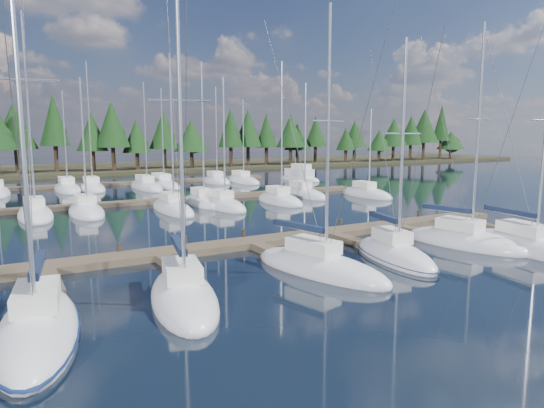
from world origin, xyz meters
TOP-DOWN VIEW (x-y plane):
  - ground at (0.00, 30.00)m, footprint 260.00×260.00m
  - far_shore at (0.00, 90.00)m, footprint 220.00×30.00m
  - main_dock at (0.00, 17.36)m, footprint 44.00×6.13m
  - back_docks at (0.00, 49.58)m, footprint 50.00×21.80m
  - front_sailboat_1 at (-12.94, 9.28)m, footprint 4.10×9.47m
  - front_sailboat_2 at (-7.29, 9.95)m, footprint 4.24×8.13m
  - front_sailboat_3 at (0.35, 10.89)m, footprint 4.66×9.03m
  - front_sailboat_4 at (5.58, 10.86)m, footprint 4.07×8.00m
  - front_sailboat_5 at (12.02, 11.24)m, footprint 4.61×8.64m
  - front_sailboat_6 at (14.08, 8.23)m, footprint 4.22×9.91m
  - back_sailboat_rows at (-0.09, 45.37)m, footprint 46.34×32.14m
  - motor_yacht_right at (26.35, 53.01)m, footprint 4.08×8.70m
  - tree_line at (-0.29, 80.21)m, footprint 186.83×12.34m

SIDE VIEW (x-z plane):
  - ground at x=0.00m, z-range 0.00..0.00m
  - back_docks at x=0.00m, z-range 0.00..0.40m
  - main_dock at x=0.00m, z-range -0.25..0.65m
  - back_sailboat_rows at x=-0.09m, z-range -8.56..9.09m
  - front_sailboat_6 at x=14.08m, z-range -6.89..7.47m
  - front_sailboat_4 at x=5.58m, z-range -6.19..6.77m
  - front_sailboat_5 at x=12.02m, z-range -6.98..7.56m
  - front_sailboat_3 at x=0.35m, z-range -6.74..7.33m
  - front_sailboat_1 at x=-12.94m, z-range -7.75..8.35m
  - far_shore at x=0.00m, z-range 0.00..0.60m
  - front_sailboat_2 at x=-7.29m, z-range -7.35..7.97m
  - motor_yacht_right at x=26.35m, z-range -1.62..2.55m
  - tree_line at x=-0.29m, z-range 0.46..14.49m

